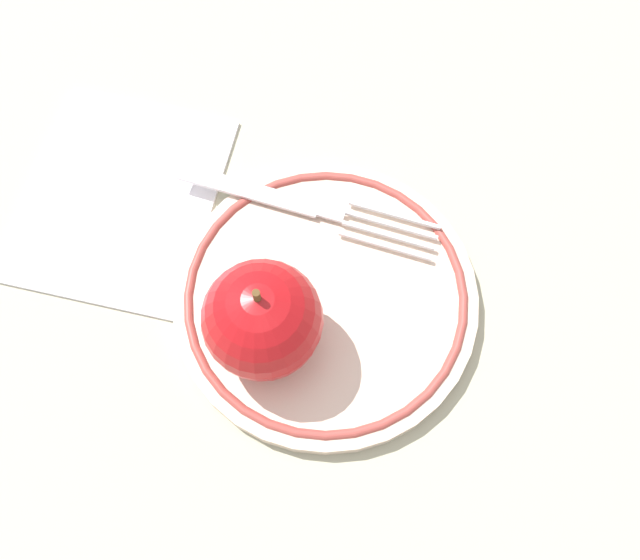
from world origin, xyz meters
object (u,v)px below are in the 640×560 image
(apple_red_whole, at_px, (262,320))
(fork, at_px, (298,204))
(plate, at_px, (320,295))
(napkin_folded, at_px, (118,201))

(apple_red_whole, bearing_deg, fork, 112.78)
(apple_red_whole, distance_m, fork, 0.10)
(plate, bearing_deg, fork, 137.61)
(napkin_folded, bearing_deg, apple_red_whole, -9.62)
(plate, relative_size, apple_red_whole, 2.46)
(fork, distance_m, napkin_folded, 0.13)
(plate, relative_size, napkin_folded, 1.26)
(apple_red_whole, height_order, fork, apple_red_whole)
(fork, bearing_deg, plate, -59.07)
(fork, bearing_deg, apple_red_whole, -83.89)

